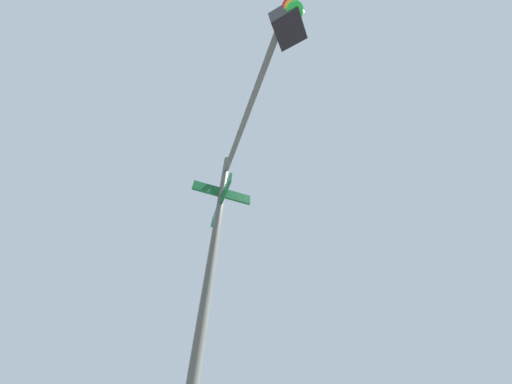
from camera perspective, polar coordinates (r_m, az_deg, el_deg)
name	(u,v)px	position (r m, az deg, el deg)	size (l,w,h in m)	color
traffic_signal_near	(243,158)	(3.02, -2.94, 8.03)	(2.29, 2.47, 5.49)	#474C47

